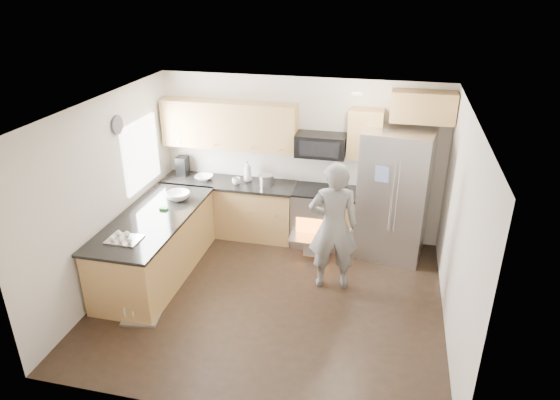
% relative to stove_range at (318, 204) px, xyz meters
% --- Properties ---
extents(ground, '(4.50, 4.50, 0.00)m').
position_rel_stove_range_xyz_m(ground, '(-0.35, -1.69, -0.68)').
color(ground, black).
rests_on(ground, ground).
extents(room_shell, '(4.54, 4.04, 2.62)m').
position_rel_stove_range_xyz_m(room_shell, '(-0.39, -1.68, 1.00)').
color(room_shell, beige).
rests_on(room_shell, ground).
extents(back_cabinet_run, '(4.45, 0.64, 2.50)m').
position_rel_stove_range_xyz_m(back_cabinet_run, '(-0.94, 0.05, 0.29)').
color(back_cabinet_run, '#AF8B46').
rests_on(back_cabinet_run, ground).
extents(peninsula, '(0.96, 2.36, 1.03)m').
position_rel_stove_range_xyz_m(peninsula, '(-2.10, -1.44, -0.21)').
color(peninsula, '#AF8B46').
rests_on(peninsula, ground).
extents(stove_range, '(0.76, 0.97, 1.79)m').
position_rel_stove_range_xyz_m(stove_range, '(0.00, 0.00, 0.00)').
color(stove_range, '#B7B7BC').
rests_on(stove_range, ground).
extents(refrigerator, '(1.08, 0.90, 1.99)m').
position_rel_stove_range_xyz_m(refrigerator, '(1.15, -0.09, 0.32)').
color(refrigerator, '#B7B7BC').
rests_on(refrigerator, ground).
extents(person, '(0.74, 0.57, 1.83)m').
position_rel_stove_range_xyz_m(person, '(0.39, -1.16, 0.24)').
color(person, slate).
rests_on(person, ground).
extents(dish_rack, '(0.51, 0.44, 0.28)m').
position_rel_stove_range_xyz_m(dish_rack, '(-1.85, -2.47, -0.60)').
color(dish_rack, '#B7B7BC').
rests_on(dish_rack, ground).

